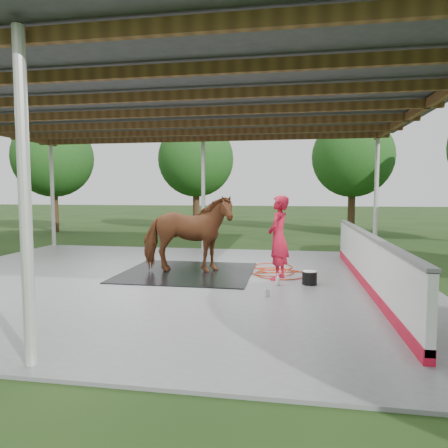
% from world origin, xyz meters
% --- Properties ---
extents(ground, '(100.00, 100.00, 0.00)m').
position_xyz_m(ground, '(0.00, 0.00, 0.00)').
color(ground, '#1E3814').
extents(concrete_slab, '(12.00, 10.00, 0.05)m').
position_xyz_m(concrete_slab, '(0.00, 0.00, 0.03)').
color(concrete_slab, slate).
rests_on(concrete_slab, ground).
extents(pavilion_structure, '(12.60, 10.60, 4.05)m').
position_xyz_m(pavilion_structure, '(0.00, -0.00, 3.97)').
color(pavilion_structure, beige).
rests_on(pavilion_structure, ground).
extents(dasher_board, '(0.16, 8.00, 1.15)m').
position_xyz_m(dasher_board, '(4.60, 0.00, 0.59)').
color(dasher_board, red).
rests_on(dasher_board, concrete_slab).
extents(tree_belt, '(28.00, 28.00, 5.80)m').
position_xyz_m(tree_belt, '(0.30, 0.90, 3.79)').
color(tree_belt, '#382314').
rests_on(tree_belt, ground).
extents(rubber_mat, '(3.19, 2.99, 0.02)m').
position_xyz_m(rubber_mat, '(0.46, 0.75, 0.06)').
color(rubber_mat, black).
rests_on(rubber_mat, concrete_slab).
extents(horse, '(2.40, 1.37, 1.91)m').
position_xyz_m(horse, '(0.46, 0.75, 1.03)').
color(horse, brown).
rests_on(horse, rubber_mat).
extents(handler, '(0.63, 0.80, 1.94)m').
position_xyz_m(handler, '(2.71, 0.38, 1.02)').
color(handler, '#AA1229').
rests_on(handler, concrete_slab).
extents(wash_bucket, '(0.32, 0.32, 0.30)m').
position_xyz_m(wash_bucket, '(3.41, -0.03, 0.20)').
color(wash_bucket, black).
rests_on(wash_bucket, concrete_slab).
extents(soap_bottle_a, '(0.14, 0.14, 0.25)m').
position_xyz_m(soap_bottle_a, '(2.73, -0.24, 0.18)').
color(soap_bottle_a, silver).
rests_on(soap_bottle_a, concrete_slab).
extents(soap_bottle_b, '(0.13, 0.13, 0.21)m').
position_xyz_m(soap_bottle_b, '(2.55, -1.19, 0.16)').
color(soap_bottle_b, '#338CD8').
rests_on(soap_bottle_b, concrete_slab).
extents(hose_coil, '(1.68, 2.13, 0.02)m').
position_xyz_m(hose_coil, '(2.62, 1.28, 0.06)').
color(hose_coil, '#B72E0D').
rests_on(hose_coil, concrete_slab).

